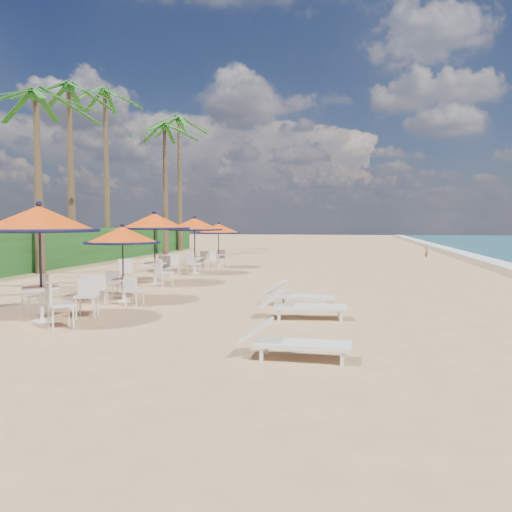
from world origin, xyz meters
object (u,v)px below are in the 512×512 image
Objects in this scene: station_3 at (194,231)px; station_4 at (218,233)px; station_2 at (154,230)px; lounger_far at (297,294)px; station_0 at (43,234)px; station_1 at (121,244)px; lounger_mid at (300,305)px; lounger_near at (291,341)px.

station_4 is at bearing 85.83° from station_3.
lounger_far is (5.47, -3.70, -1.59)m from station_2.
station_0 reaches higher than station_3.
station_1 is at bearing -165.79° from lounger_far.
lounger_far is (-0.26, 1.66, -0.01)m from lounger_mid.
station_2 is at bearing 125.11° from lounger_near.
station_0 reaches higher than lounger_near.
lounger_mid reaches higher than lounger_near.
station_4 is 11.70m from lounger_far.
station_3 is 10.71m from lounger_mid.
station_1 is 10.68m from station_4.
station_3 is 1.28× the size of lounger_far.
lounger_far is (5.21, -7.43, -1.50)m from station_3.
lounger_near is 3.37m from lounger_mid.
station_2 is at bearing -94.02° from station_3.
lounger_near is (5.68, -1.96, -1.64)m from station_0.
station_1 is 0.97× the size of station_4.
station_3 reaches higher than lounger_near.
station_0 is 6.23m from lounger_near.
station_0 is 1.19× the size of station_4.
station_4 is 13.31m from lounger_mid.
station_2 is 6.81m from station_4.
station_3 reaches higher than lounger_far.
station_0 is at bearing -98.15° from station_1.
lounger_near is (5.27, -4.85, -1.28)m from station_1.
station_4 is 16.51m from lounger_near.
lounger_far is at bearing -34.10° from station_2.
station_2 is (-0.66, 3.89, 0.33)m from station_1.
lounger_near is (5.67, -12.45, -1.51)m from station_3.
lounger_near is at bearing -65.52° from station_3.
lounger_mid is (5.73, -5.37, -1.58)m from station_2.
lounger_far is (4.98, -10.50, -1.38)m from station_4.
station_0 reaches higher than station_2.
lounger_far is at bearing -54.96° from station_3.
station_2 is 3.73m from station_3.
lounger_mid is at bearing -58.95° from station_3.
station_1 is 1.08× the size of lounger_mid.
station_0 reaches higher than station_4.
station_2 reaches higher than lounger_mid.
station_1 is at bearing 138.31° from lounger_near.
lounger_far is (4.81, 0.18, -1.27)m from station_1.
station_4 reaches higher than lounger_near.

